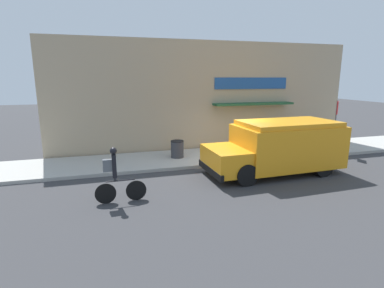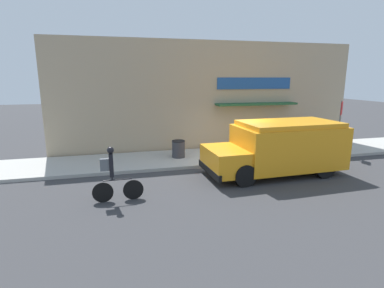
{
  "view_description": "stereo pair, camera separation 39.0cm",
  "coord_description": "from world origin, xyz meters",
  "px_view_note": "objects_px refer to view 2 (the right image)",
  "views": [
    {
      "loc": [
        -5.06,
        -11.28,
        3.67
      ],
      "look_at": [
        -1.83,
        -0.2,
        1.1
      ],
      "focal_mm": 28.0,
      "sensor_mm": 36.0,
      "label": 1
    },
    {
      "loc": [
        -4.68,
        -11.38,
        3.67
      ],
      "look_at": [
        -1.83,
        -0.2,
        1.1
      ],
      "focal_mm": 28.0,
      "sensor_mm": 36.0,
      "label": 2
    }
  ],
  "objects_px": {
    "school_bus": "(279,147)",
    "stop_sign_post": "(340,118)",
    "cyclist": "(113,175)",
    "trash_bin": "(178,149)"
  },
  "relations": [
    {
      "from": "cyclist",
      "to": "trash_bin",
      "type": "height_order",
      "value": "cyclist"
    },
    {
      "from": "cyclist",
      "to": "trash_bin",
      "type": "distance_m",
      "value": 4.95
    },
    {
      "from": "school_bus",
      "to": "stop_sign_post",
      "type": "relative_size",
      "value": 2.15
    },
    {
      "from": "trash_bin",
      "to": "cyclist",
      "type": "bearing_deg",
      "value": -124.89
    },
    {
      "from": "cyclist",
      "to": "stop_sign_post",
      "type": "relative_size",
      "value": 0.69
    },
    {
      "from": "school_bus",
      "to": "stop_sign_post",
      "type": "height_order",
      "value": "stop_sign_post"
    },
    {
      "from": "cyclist",
      "to": "trash_bin",
      "type": "xyz_separation_m",
      "value": [
        2.83,
        4.06,
        -0.31
      ]
    },
    {
      "from": "cyclist",
      "to": "school_bus",
      "type": "bearing_deg",
      "value": 10.25
    },
    {
      "from": "cyclist",
      "to": "stop_sign_post",
      "type": "xyz_separation_m",
      "value": [
        10.48,
        3.1,
        0.96
      ]
    },
    {
      "from": "school_bus",
      "to": "cyclist",
      "type": "distance_m",
      "value": 6.34
    }
  ]
}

